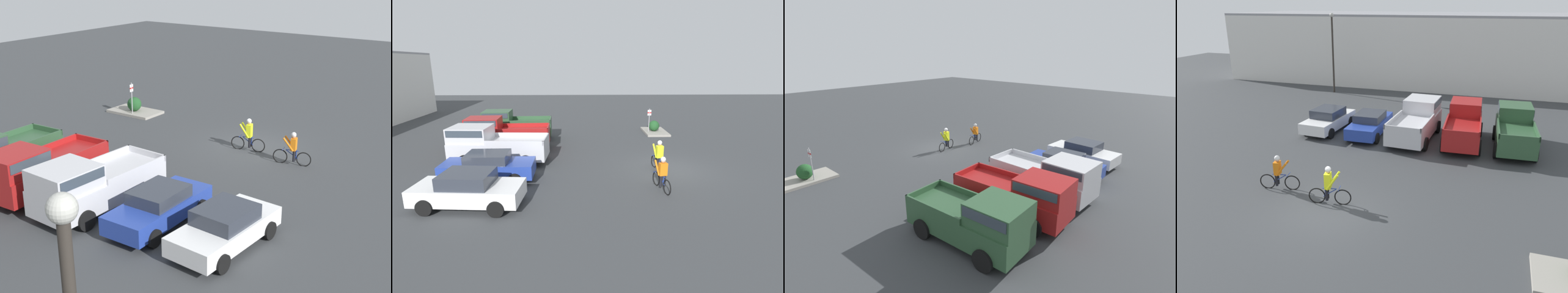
% 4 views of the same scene
% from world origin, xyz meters
% --- Properties ---
extents(ground_plane, '(80.00, 80.00, 0.00)m').
position_xyz_m(ground_plane, '(0.00, 0.00, 0.00)').
color(ground_plane, '#383A3D').
extents(warehouse_building, '(42.62, 13.56, 6.69)m').
position_xyz_m(warehouse_building, '(0.00, 28.78, 3.34)').
color(warehouse_building, silver).
rests_on(warehouse_building, ground_plane).
extents(sedan_0, '(2.21, 4.41, 1.45)m').
position_xyz_m(sedan_0, '(-4.20, 9.32, 0.73)').
color(sedan_0, white).
rests_on(sedan_0, ground_plane).
extents(sedan_1, '(1.98, 4.44, 1.42)m').
position_xyz_m(sedan_1, '(-1.40, 9.31, 0.72)').
color(sedan_1, '#233D9E').
rests_on(sedan_1, ground_plane).
extents(pickup_truck_0, '(2.50, 5.50, 2.15)m').
position_xyz_m(pickup_truck_0, '(1.43, 9.90, 1.11)').
color(pickup_truck_0, silver).
rests_on(pickup_truck_0, ground_plane).
extents(pickup_truck_1, '(2.33, 5.39, 2.18)m').
position_xyz_m(pickup_truck_1, '(4.19, 9.98, 1.14)').
color(pickup_truck_1, maroon).
rests_on(pickup_truck_1, ground_plane).
extents(pickup_truck_2, '(2.37, 5.02, 2.20)m').
position_xyz_m(pickup_truck_2, '(6.99, 9.87, 1.14)').
color(pickup_truck_2, '#2D5133').
rests_on(pickup_truck_2, ground_plane).
extents(cyclist_0, '(1.75, 0.54, 1.68)m').
position_xyz_m(cyclist_0, '(-0.14, 0.57, 0.83)').
color(cyclist_0, black).
rests_on(cyclist_0, ground_plane).
extents(cyclist_1, '(1.80, 0.54, 1.61)m').
position_xyz_m(cyclist_1, '(-2.78, 1.09, 0.80)').
color(cyclist_1, black).
rests_on(cyclist_1, ground_plane).
extents(lamppost, '(0.36, 0.36, 6.88)m').
position_xyz_m(lamppost, '(-8.38, 19.60, 4.03)').
color(lamppost, '#2D2823').
rests_on(lamppost, ground_plane).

